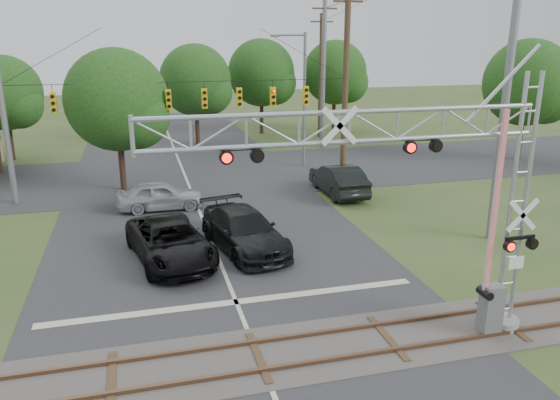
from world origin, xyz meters
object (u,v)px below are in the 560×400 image
object	(u,v)px
pickup_black	(170,242)
traffic_signal_span	(202,94)
sedan_silver	(161,195)
car_dark	(244,230)
streetlight	(302,94)
crossing_gantry	(418,187)

from	to	relation	value
pickup_black	traffic_signal_span	bearing A→B (deg)	64.34
sedan_silver	car_dark	bearing A→B (deg)	-154.38
traffic_signal_span	pickup_black	size ratio (longest dim) A/B	3.30
traffic_signal_span	streetlight	bearing A→B (deg)	31.35
car_dark	sedan_silver	size ratio (longest dim) A/B	1.31
crossing_gantry	sedan_silver	distance (m)	17.04
traffic_signal_span	streetlight	world-z (taller)	traffic_signal_span
car_dark	sedan_silver	bearing A→B (deg)	103.58
pickup_black	sedan_silver	xyz separation A→B (m)	(-0.01, 7.09, -0.05)
car_dark	traffic_signal_span	bearing A→B (deg)	80.59
pickup_black	streetlight	xyz separation A→B (m)	(10.03, 14.61, 4.24)
crossing_gantry	streetlight	distance (m)	23.11
sedan_silver	pickup_black	bearing A→B (deg)	-179.65
pickup_black	streetlight	world-z (taller)	streetlight
crossing_gantry	pickup_black	xyz separation A→B (m)	(-6.32, 8.20, -4.03)
crossing_gantry	car_dark	world-z (taller)	crossing_gantry
pickup_black	sedan_silver	size ratio (longest dim) A/B	1.31
traffic_signal_span	sedan_silver	world-z (taller)	traffic_signal_span
streetlight	sedan_silver	bearing A→B (deg)	-143.14
crossing_gantry	car_dark	bearing A→B (deg)	110.20
crossing_gantry	traffic_signal_span	bearing A→B (deg)	101.03
pickup_black	sedan_silver	world-z (taller)	pickup_black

